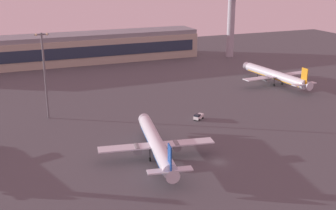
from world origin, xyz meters
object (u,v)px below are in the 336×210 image
apron_light_central (45,71)px  baggage_tractor (199,117)px  control_tower (231,15)px  airplane_terminal_side (275,75)px  airplane_near_gate (156,144)px

apron_light_central → baggage_tractor: bearing=-23.8°
control_tower → apron_light_central: size_ratio=1.41×
airplane_terminal_side → baggage_tractor: 62.20m
airplane_near_gate → baggage_tractor: 35.30m
baggage_tractor → apron_light_central: 56.61m
airplane_near_gate → baggage_tractor: bearing=53.6°
airplane_near_gate → airplane_terminal_side: 96.54m
airplane_terminal_side → baggage_tractor: (-54.27, -30.22, -3.18)m
airplane_terminal_side → apron_light_central: (-103.91, -8.36, 13.01)m
airplane_near_gate → control_tower: bearing=61.9°
airplane_terminal_side → baggage_tractor: size_ratio=9.91×
airplane_near_gate → airplane_terminal_side: airplane_terminal_side is taller
airplane_near_gate → baggage_tractor: size_ratio=9.42×
baggage_tractor → apron_light_central: bearing=32.7°
airplane_terminal_side → baggage_tractor: bearing=-155.4°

